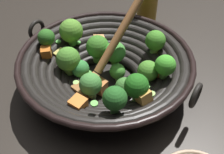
# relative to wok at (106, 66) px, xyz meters

# --- Properties ---
(ground_plane) EXTENTS (4.00, 4.00, 0.00)m
(ground_plane) POSITION_rel_wok_xyz_m (-0.00, 0.00, -0.06)
(ground_plane) COLOR #28231E
(wok) EXTENTS (0.44, 0.40, 0.24)m
(wok) POSITION_rel_wok_xyz_m (0.00, 0.00, 0.00)
(wok) COLOR black
(wok) RESTS_ON ground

